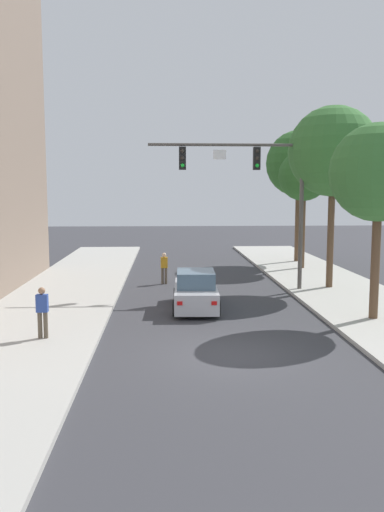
{
  "coord_description": "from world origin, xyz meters",
  "views": [
    {
      "loc": [
        -1.89,
        -14.95,
        4.75
      ],
      "look_at": [
        -0.7,
        7.84,
        2.0
      ],
      "focal_mm": 37.06,
      "sensor_mm": 36.0,
      "label": 1
    }
  ],
  "objects_px": {
    "traffic_signal_mast": "(258,179)",
    "street_tree_third": "(304,176)",
    "pedestrian_sidewalk_left_walker": "(42,310)",
    "street_tree_second": "(333,152)",
    "car_lead_silver": "(196,292)",
    "street_tree_farthest": "(299,164)",
    "street_tree_nearest": "(379,173)",
    "pedestrian_crossing_road": "(164,267)"
  },
  "relations": [
    {
      "from": "street_tree_nearest",
      "to": "street_tree_farthest",
      "type": "height_order",
      "value": "street_tree_farthest"
    },
    {
      "from": "traffic_signal_mast",
      "to": "pedestrian_crossing_road",
      "type": "height_order",
      "value": "traffic_signal_mast"
    },
    {
      "from": "car_lead_silver",
      "to": "street_tree_farthest",
      "type": "bearing_deg",
      "value": 60.93
    },
    {
      "from": "traffic_signal_mast",
      "to": "pedestrian_crossing_road",
      "type": "xyz_separation_m",
      "value": [
        -4.42,
        2.47,
        -4.47
      ]
    },
    {
      "from": "traffic_signal_mast",
      "to": "street_tree_nearest",
      "type": "height_order",
      "value": "traffic_signal_mast"
    },
    {
      "from": "pedestrian_sidewalk_left_walker",
      "to": "street_tree_nearest",
      "type": "distance_m",
      "value": 12.53
    },
    {
      "from": "car_lead_silver",
      "to": "street_tree_farthest",
      "type": "distance_m",
      "value": 16.82
    },
    {
      "from": "street_tree_nearest",
      "to": "street_tree_second",
      "type": "height_order",
      "value": "street_tree_second"
    },
    {
      "from": "car_lead_silver",
      "to": "pedestrian_sidewalk_left_walker",
      "type": "relative_size",
      "value": 2.62
    },
    {
      "from": "car_lead_silver",
      "to": "street_tree_farthest",
      "type": "xyz_separation_m",
      "value": [
        7.65,
        13.76,
        5.92
      ]
    },
    {
      "from": "car_lead_silver",
      "to": "street_tree_third",
      "type": "distance_m",
      "value": 13.68
    },
    {
      "from": "street_tree_nearest",
      "to": "street_tree_second",
      "type": "relative_size",
      "value": 0.82
    },
    {
      "from": "pedestrian_sidewalk_left_walker",
      "to": "street_tree_third",
      "type": "height_order",
      "value": "street_tree_third"
    },
    {
      "from": "street_tree_farthest",
      "to": "traffic_signal_mast",
      "type": "bearing_deg",
      "value": -113.95
    },
    {
      "from": "street_tree_second",
      "to": "pedestrian_crossing_road",
      "type": "bearing_deg",
      "value": 165.42
    },
    {
      "from": "traffic_signal_mast",
      "to": "street_tree_second",
      "type": "bearing_deg",
      "value": 5.69
    },
    {
      "from": "street_tree_nearest",
      "to": "traffic_signal_mast",
      "type": "bearing_deg",
      "value": 118.27
    },
    {
      "from": "traffic_signal_mast",
      "to": "street_tree_farthest",
      "type": "distance_m",
      "value": 11.2
    },
    {
      "from": "pedestrian_sidewalk_left_walker",
      "to": "street_tree_nearest",
      "type": "xyz_separation_m",
      "value": [
        11.55,
        2.11,
        4.38
      ]
    },
    {
      "from": "pedestrian_sidewalk_left_walker",
      "to": "street_tree_second",
      "type": "relative_size",
      "value": 0.19
    },
    {
      "from": "traffic_signal_mast",
      "to": "car_lead_silver",
      "type": "xyz_separation_m",
      "value": [
        -3.13,
        -3.59,
        -4.66
      ]
    },
    {
      "from": "pedestrian_sidewalk_left_walker",
      "to": "street_tree_second",
      "type": "xyz_separation_m",
      "value": [
        11.93,
        8.59,
        5.61
      ]
    },
    {
      "from": "street_tree_nearest",
      "to": "pedestrian_sidewalk_left_walker",
      "type": "bearing_deg",
      "value": -169.63
    },
    {
      "from": "traffic_signal_mast",
      "to": "street_tree_third",
      "type": "bearing_deg",
      "value": 59.94
    },
    {
      "from": "pedestrian_sidewalk_left_walker",
      "to": "pedestrian_crossing_road",
      "type": "bearing_deg",
      "value": 70.21
    },
    {
      "from": "pedestrian_crossing_road",
      "to": "street_tree_third",
      "type": "bearing_deg",
      "value": 27.97
    },
    {
      "from": "street_tree_second",
      "to": "street_tree_third",
      "type": "relative_size",
      "value": 1.22
    },
    {
      "from": "car_lead_silver",
      "to": "pedestrian_sidewalk_left_walker",
      "type": "distance_m",
      "value": 6.92
    },
    {
      "from": "pedestrian_sidewalk_left_walker",
      "to": "street_tree_nearest",
      "type": "relative_size",
      "value": 0.23
    },
    {
      "from": "traffic_signal_mast",
      "to": "street_tree_third",
      "type": "relative_size",
      "value": 1.05
    },
    {
      "from": "car_lead_silver",
      "to": "pedestrian_crossing_road",
      "type": "xyz_separation_m",
      "value": [
        -1.29,
        6.06,
        0.19
      ]
    },
    {
      "from": "street_tree_second",
      "to": "pedestrian_sidewalk_left_walker",
      "type": "bearing_deg",
      "value": -144.26
    },
    {
      "from": "street_tree_farthest",
      "to": "street_tree_nearest",
      "type": "bearing_deg",
      "value": -94.33
    },
    {
      "from": "car_lead_silver",
      "to": "street_tree_farthest",
      "type": "relative_size",
      "value": 0.49
    },
    {
      "from": "traffic_signal_mast",
      "to": "street_tree_second",
      "type": "distance_m",
      "value": 3.91
    },
    {
      "from": "traffic_signal_mast",
      "to": "street_tree_farthest",
      "type": "relative_size",
      "value": 0.86
    },
    {
      "from": "pedestrian_crossing_road",
      "to": "street_tree_nearest",
      "type": "bearing_deg",
      "value": -48.07
    },
    {
      "from": "traffic_signal_mast",
      "to": "car_lead_silver",
      "type": "relative_size",
      "value": 1.75
    },
    {
      "from": "pedestrian_crossing_road",
      "to": "street_tree_second",
      "type": "height_order",
      "value": "street_tree_second"
    },
    {
      "from": "car_lead_silver",
      "to": "street_tree_third",
      "type": "bearing_deg",
      "value": 55.84
    },
    {
      "from": "pedestrian_crossing_road",
      "to": "street_tree_second",
      "type": "bearing_deg",
      "value": -14.58
    },
    {
      "from": "traffic_signal_mast",
      "to": "street_tree_third",
      "type": "height_order",
      "value": "traffic_signal_mast"
    }
  ]
}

